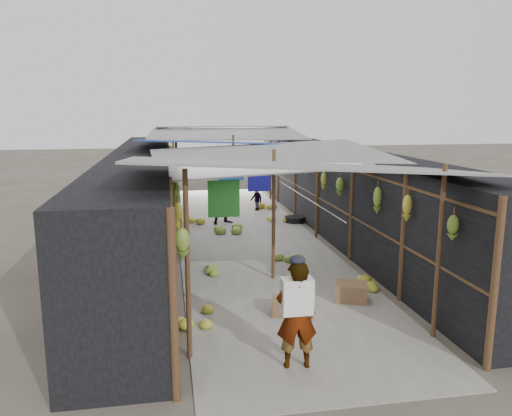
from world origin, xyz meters
TOP-DOWN VIEW (x-y plane):
  - ground at (0.00, 0.00)m, footprint 80.00×80.00m
  - aisle_slab at (0.00, 6.50)m, footprint 3.60×16.00m
  - stall_left at (-2.70, 6.50)m, footprint 1.40×15.00m
  - stall_right at (2.70, 6.50)m, footprint 1.40×15.00m
  - crate_near at (-0.15, 1.19)m, footprint 0.55×0.47m
  - crate_mid at (1.11, 1.58)m, footprint 0.67×0.61m
  - crate_back at (-0.29, 11.21)m, footprint 0.48×0.44m
  - black_basin at (1.70, 7.92)m, footprint 0.60×0.60m
  - vendor_elderly at (-0.44, -0.50)m, footprint 0.56×0.39m
  - shopper_blue at (-0.36, 8.12)m, footprint 0.93×0.83m
  - vendor_seated at (0.88, 9.89)m, footprint 0.56×0.67m
  - market_canopy at (0.02, 6.85)m, footprint 5.62×15.20m
  - hanging_bananas at (0.07, 6.63)m, footprint 3.96×14.16m
  - floor_bananas at (-0.22, 5.99)m, footprint 3.90×9.34m

SIDE VIEW (x-z plane):
  - ground at x=0.00m, z-range 0.00..0.00m
  - aisle_slab at x=0.00m, z-range 0.00..0.02m
  - black_basin at x=1.70m, z-range 0.00..0.18m
  - crate_back at x=-0.29m, z-range 0.00..0.25m
  - crate_near at x=-0.15m, z-range 0.00..0.29m
  - floor_bananas at x=-0.22m, z-range -0.02..0.34m
  - crate_mid at x=1.11m, z-range 0.00..0.33m
  - vendor_seated at x=0.88m, z-range 0.00..0.90m
  - vendor_elderly at x=-0.44m, z-range 0.00..1.46m
  - shopper_blue at x=-0.36m, z-range 0.00..1.60m
  - stall_left at x=-2.70m, z-range 0.00..2.30m
  - stall_right at x=2.70m, z-range 0.00..2.30m
  - hanging_bananas at x=0.07m, z-range 1.28..2.07m
  - market_canopy at x=0.02m, z-range 1.02..3.79m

